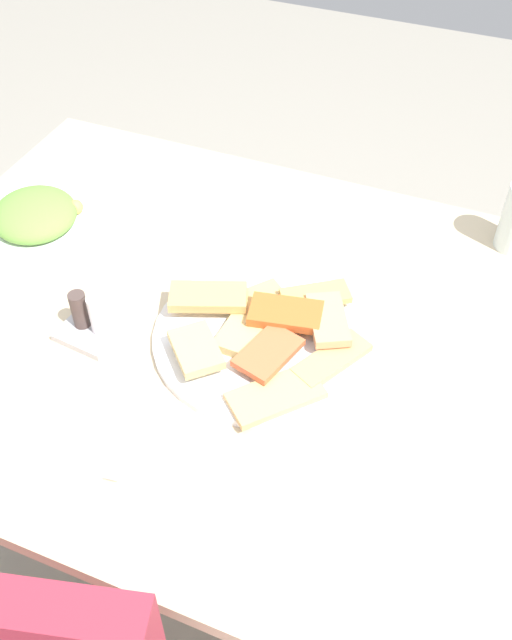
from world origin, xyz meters
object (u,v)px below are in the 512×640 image
(salad_plate_rice, at_px, (36,217))
(condiment_caddy, at_px, (91,321))
(spoon, at_px, (33,483))
(pide_platter, at_px, (265,335))
(fork, at_px, (49,461))
(paper_napkin, at_px, (42,474))
(dining_table, at_px, (251,363))

(salad_plate_rice, xyz_separation_m, condiment_caddy, (-0.23, 0.19, 0.00))
(salad_plate_rice, distance_m, spoon, 0.55)
(pide_platter, relative_size, fork, 1.78)
(pide_platter, bearing_deg, condiment_caddy, 18.22)
(paper_napkin, distance_m, fork, 0.02)
(dining_table, height_order, condiment_caddy, condiment_caddy)
(condiment_caddy, bearing_deg, paper_napkin, 106.39)
(pide_platter, xyz_separation_m, condiment_caddy, (0.25, 0.08, 0.01))
(pide_platter, height_order, fork, pide_platter)
(paper_napkin, distance_m, spoon, 0.02)
(spoon, bearing_deg, pide_platter, -123.13)
(dining_table, height_order, salad_plate_rice, salad_plate_rice)
(pide_platter, xyz_separation_m, salad_plate_rice, (0.48, -0.11, 0.01))
(salad_plate_rice, bearing_deg, fork, 125.98)
(pide_platter, bearing_deg, salad_plate_rice, -12.66)
(fork, height_order, spoon, same)
(condiment_caddy, bearing_deg, fork, 107.61)
(fork, bearing_deg, salad_plate_rice, -62.53)
(fork, relative_size, condiment_caddy, 1.96)
(salad_plate_rice, distance_m, fork, 0.52)
(salad_plate_rice, distance_m, condiment_caddy, 0.30)
(salad_plate_rice, height_order, condiment_caddy, condiment_caddy)
(dining_table, bearing_deg, salad_plate_rice, -11.69)
(condiment_caddy, bearing_deg, pide_platter, -161.78)
(salad_plate_rice, height_order, spoon, salad_plate_rice)
(salad_plate_rice, height_order, paper_napkin, salad_plate_rice)
(fork, distance_m, condiment_caddy, 0.24)
(dining_table, xyz_separation_m, paper_napkin, (0.15, 0.34, 0.08))
(salad_plate_rice, xyz_separation_m, paper_napkin, (-0.30, 0.44, -0.02))
(pide_platter, distance_m, spoon, 0.39)
(dining_table, height_order, fork, fork)
(dining_table, relative_size, spoon, 7.10)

